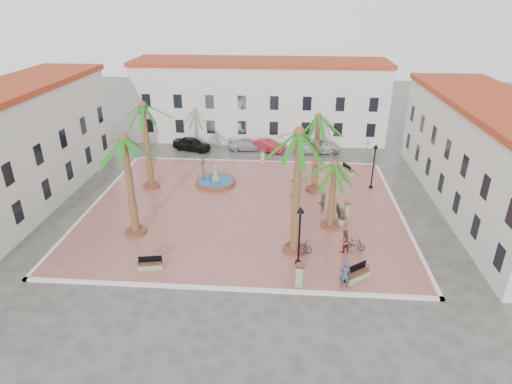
% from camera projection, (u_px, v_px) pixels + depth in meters
% --- Properties ---
extents(ground, '(120.00, 120.00, 0.00)m').
position_uv_depth(ground, '(244.00, 209.00, 36.47)').
color(ground, '#56544F').
rests_on(ground, ground).
extents(plaza, '(26.00, 22.00, 0.15)m').
position_uv_depth(plaza, '(244.00, 208.00, 36.44)').
color(plaza, '#AE6159').
rests_on(plaza, ground).
extents(kerb_n, '(26.30, 0.30, 0.16)m').
position_uv_depth(kerb_n, '(254.00, 161.00, 46.37)').
color(kerb_n, silver).
rests_on(kerb_n, ground).
extents(kerb_s, '(26.30, 0.30, 0.16)m').
position_uv_depth(kerb_s, '(227.00, 289.00, 26.51)').
color(kerb_s, silver).
rests_on(kerb_s, ground).
extents(kerb_e, '(0.30, 22.30, 0.16)m').
position_uv_depth(kerb_e, '(400.00, 213.00, 35.57)').
color(kerb_e, silver).
rests_on(kerb_e, ground).
extents(kerb_w, '(0.30, 22.30, 0.16)m').
position_uv_depth(kerb_w, '(96.00, 203.00, 37.31)').
color(kerb_w, silver).
rests_on(kerb_w, ground).
extents(building_north, '(30.40, 7.40, 9.50)m').
position_uv_depth(building_north, '(260.00, 100.00, 52.49)').
color(building_north, silver).
rests_on(building_north, ground).
extents(building_east, '(7.40, 26.40, 9.00)m').
position_uv_depth(building_east, '(489.00, 157.00, 35.02)').
color(building_east, silver).
rests_on(building_east, ground).
extents(building_west, '(6.40, 24.40, 10.00)m').
position_uv_depth(building_west, '(17.00, 147.00, 35.61)').
color(building_west, silver).
rests_on(building_west, ground).
extents(fountain, '(3.72, 3.72, 1.92)m').
position_uv_depth(fountain, '(216.00, 181.00, 40.65)').
color(fountain, brown).
rests_on(fountain, plaza).
extents(palm_nw, '(4.94, 4.94, 8.12)m').
position_uv_depth(palm_nw, '(144.00, 114.00, 37.27)').
color(palm_nw, brown).
rests_on(palm_nw, plaza).
extents(palm_sw, '(5.14, 5.14, 7.88)m').
position_uv_depth(palm_sw, '(125.00, 150.00, 29.76)').
color(palm_sw, brown).
rests_on(palm_sw, plaza).
extents(palm_s, '(5.15, 5.15, 9.08)m').
position_uv_depth(palm_s, '(299.00, 146.00, 26.97)').
color(palm_s, brown).
rests_on(palm_s, plaza).
extents(palm_e, '(4.68, 4.68, 5.54)m').
position_uv_depth(palm_e, '(334.00, 173.00, 31.51)').
color(palm_e, brown).
rests_on(palm_e, plaza).
extents(palm_ne, '(4.90, 4.90, 7.29)m').
position_uv_depth(palm_ne, '(318.00, 126.00, 36.90)').
color(palm_ne, brown).
rests_on(palm_ne, plaza).
extents(bench_s, '(1.68, 0.78, 0.86)m').
position_uv_depth(bench_s, '(150.00, 265.00, 28.22)').
color(bench_s, gray).
rests_on(bench_s, plaza).
extents(bench_se, '(1.84, 1.57, 0.98)m').
position_uv_depth(bench_se, '(357.00, 275.00, 27.21)').
color(bench_se, gray).
rests_on(bench_se, plaza).
extents(bench_e, '(0.66, 2.00, 1.04)m').
position_uv_depth(bench_e, '(341.00, 216.00, 34.33)').
color(bench_e, gray).
rests_on(bench_e, plaza).
extents(bench_ne, '(1.15, 1.85, 0.94)m').
position_uv_depth(bench_ne, '(348.00, 171.00, 43.13)').
color(bench_ne, gray).
rests_on(bench_ne, plaza).
extents(lamppost_s, '(0.47, 0.47, 4.33)m').
position_uv_depth(lamppost_s, '(300.00, 226.00, 27.61)').
color(lamppost_s, black).
rests_on(lamppost_s, plaza).
extents(lamppost_e, '(0.47, 0.47, 4.31)m').
position_uv_depth(lamppost_e, '(374.00, 159.00, 38.75)').
color(lamppost_e, black).
rests_on(lamppost_e, plaza).
extents(bollard_se, '(0.65, 0.65, 1.52)m').
position_uv_depth(bollard_se, '(300.00, 275.00, 26.39)').
color(bollard_se, gray).
rests_on(bollard_se, plaza).
extents(bollard_n, '(0.56, 0.56, 1.41)m').
position_uv_depth(bollard_n, '(263.00, 157.00, 45.42)').
color(bollard_n, gray).
rests_on(bollard_n, plaza).
extents(bollard_e, '(0.49, 0.49, 1.24)m').
position_uv_depth(bollard_e, '(347.00, 210.00, 34.58)').
color(bollard_e, gray).
rests_on(bollard_e, plaza).
extents(litter_bin, '(0.33, 0.33, 0.65)m').
position_uv_depth(litter_bin, '(345.00, 277.00, 26.95)').
color(litter_bin, black).
rests_on(litter_bin, plaza).
extents(cyclist_a, '(0.73, 0.51, 1.91)m').
position_uv_depth(cyclist_a, '(345.00, 275.00, 26.13)').
color(cyclist_a, '#353C51').
rests_on(cyclist_a, plaza).
extents(bicycle_a, '(1.95, 1.25, 0.97)m').
position_uv_depth(bicycle_a, '(300.00, 245.00, 30.00)').
color(bicycle_a, black).
rests_on(bicycle_a, plaza).
extents(cyclist_b, '(1.03, 0.94, 1.70)m').
position_uv_depth(cyclist_b, '(344.00, 241.00, 29.82)').
color(cyclist_b, brown).
rests_on(cyclist_b, plaza).
extents(bicycle_b, '(1.57, 0.85, 0.91)m').
position_uv_depth(bicycle_b, '(355.00, 244.00, 30.24)').
color(bicycle_b, black).
rests_on(bicycle_b, plaza).
extents(pedestrian_fountain_a, '(1.02, 0.81, 1.84)m').
position_uv_depth(pedestrian_fountain_a, '(294.00, 186.00, 38.12)').
color(pedestrian_fountain_a, '#80664C').
rests_on(pedestrian_fountain_a, plaza).
extents(pedestrian_fountain_b, '(1.24, 0.90, 1.95)m').
position_uv_depth(pedestrian_fountain_b, '(298.00, 173.00, 40.81)').
color(pedestrian_fountain_b, '#3C4564').
rests_on(pedestrian_fountain_b, plaza).
extents(pedestrian_north, '(0.92, 1.14, 1.55)m').
position_uv_depth(pedestrian_north, '(203.00, 166.00, 42.79)').
color(pedestrian_north, '#434247').
rests_on(pedestrian_north, plaza).
extents(pedestrian_east, '(1.01, 1.51, 1.56)m').
position_uv_depth(pedestrian_east, '(323.00, 202.00, 35.60)').
color(pedestrian_east, '#6B5D52').
rests_on(pedestrian_east, plaza).
extents(car_black, '(4.79, 3.05, 1.52)m').
position_uv_depth(car_black, '(192.00, 144.00, 49.61)').
color(car_black, black).
rests_on(car_black, ground).
extents(car_red, '(4.22, 2.61, 1.31)m').
position_uv_depth(car_red, '(267.00, 146.00, 49.25)').
color(car_red, maroon).
rests_on(car_red, ground).
extents(car_silver, '(4.44, 2.06, 1.25)m').
position_uv_depth(car_silver, '(247.00, 145.00, 49.74)').
color(car_silver, '#A7A7B0').
rests_on(car_silver, ground).
extents(car_white, '(5.56, 2.98, 1.48)m').
position_uv_depth(car_white, '(317.00, 146.00, 49.01)').
color(car_white, silver).
rests_on(car_white, ground).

